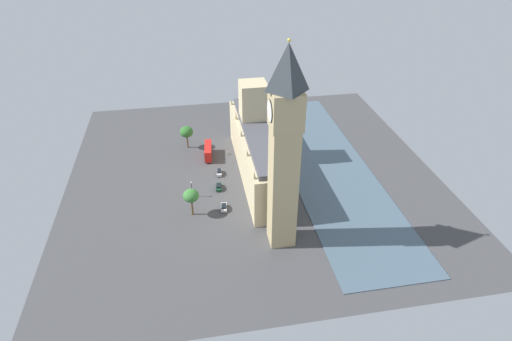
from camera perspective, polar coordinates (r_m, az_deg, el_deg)
ground_plane at (r=149.61m, az=-0.43°, el=-0.47°), size 127.51×127.51×0.00m
river_thames at (r=155.70m, az=9.61°, el=0.53°), size 28.78×114.76×0.25m
parliament_building at (r=146.36m, az=0.21°, el=3.09°), size 12.90×57.51×29.94m
clock_tower at (r=105.21m, az=3.85°, el=2.76°), size 7.82×7.82×57.21m
double_decker_bus_near_tower at (r=159.23m, az=-6.48°, el=2.65°), size 3.47×10.68×4.75m
car_silver_midblock at (r=149.47m, az=-4.98°, el=-0.24°), size 2.19×4.31×1.74m
car_dark_green_opposite_hall at (r=142.14m, az=-5.05°, el=-2.18°), size 2.35×4.58×1.74m
car_white_kerbside at (r=133.01m, az=-4.36°, el=-4.95°), size 2.24×4.34×1.74m
pedestrian_by_river_gate at (r=160.96m, az=-3.84°, el=2.38°), size 0.47×0.58×1.64m
plane_tree_under_trees at (r=164.66m, az=-9.38°, el=5.16°), size 5.01×5.01×9.02m
plane_tree_trailing at (r=128.35m, az=-8.78°, el=-3.40°), size 4.75×4.75×9.22m
street_lamp_far_end at (r=137.61m, az=-8.71°, el=-2.12°), size 0.56×0.56×5.95m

